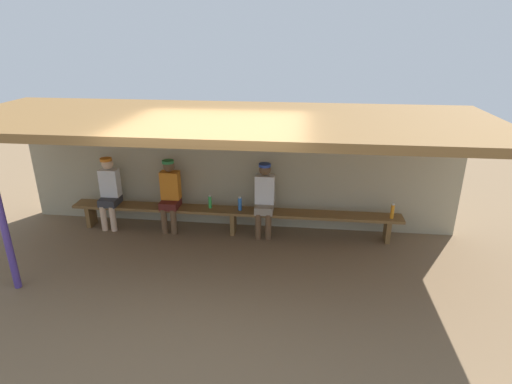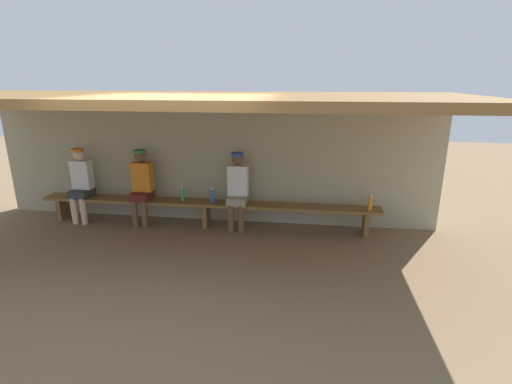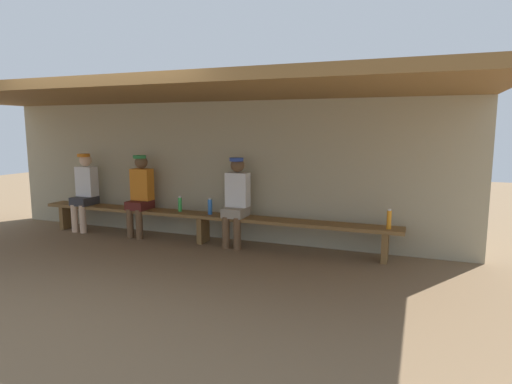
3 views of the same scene
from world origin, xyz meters
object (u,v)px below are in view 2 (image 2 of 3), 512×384
at_px(bench, 206,206).
at_px(player_near_post, 142,184).
at_px(water_bottle_blue, 213,195).
at_px(water_bottle_orange, 370,202).
at_px(player_in_white, 238,187).
at_px(player_in_blue, 81,181).
at_px(water_bottle_clear, 183,194).

height_order(bench, player_near_post, player_near_post).
bearing_deg(player_near_post, bench, -0.18).
bearing_deg(water_bottle_blue, player_near_post, 179.80).
bearing_deg(water_bottle_orange, player_in_white, 178.88).
distance_m(player_in_blue, water_bottle_clear, 1.89).
bearing_deg(player_in_blue, player_in_white, 0.00).
height_order(player_in_white, water_bottle_orange, player_in_white).
relative_size(player_in_white, player_in_blue, 1.00).
height_order(player_in_white, water_bottle_blue, player_in_white).
bearing_deg(bench, player_in_blue, 179.91).
height_order(bench, player_in_blue, player_in_blue).
bearing_deg(player_near_post, water_bottle_orange, -0.63).
xyz_separation_m(player_in_white, player_in_blue, (-2.88, 0.00, 0.00)).
relative_size(water_bottle_clear, water_bottle_blue, 0.96).
xyz_separation_m(player_near_post, water_bottle_blue, (1.29, -0.00, -0.16)).
xyz_separation_m(bench, player_in_white, (0.57, 0.00, 0.36)).
relative_size(player_in_blue, water_bottle_blue, 5.23).
distance_m(player_in_blue, water_bottle_orange, 5.11).
bearing_deg(player_in_blue, water_bottle_orange, -0.49).
distance_m(player_in_white, player_in_blue, 2.88).
relative_size(bench, water_bottle_orange, 22.26).
distance_m(bench, player_in_blue, 2.34).
bearing_deg(player_near_post, water_bottle_blue, -0.20).
xyz_separation_m(player_in_white, water_bottle_orange, (2.22, -0.04, -0.16)).
height_order(player_near_post, water_bottle_orange, player_near_post).
bearing_deg(water_bottle_blue, bench, 179.54).
relative_size(player_in_blue, water_bottle_clear, 5.44).
bearing_deg(water_bottle_clear, water_bottle_blue, -3.56).
relative_size(player_near_post, water_bottle_clear, 5.44).
bearing_deg(water_bottle_clear, water_bottle_orange, -1.31).
relative_size(player_in_white, water_bottle_blue, 5.23).
bearing_deg(player_near_post, water_bottle_clear, 2.35).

